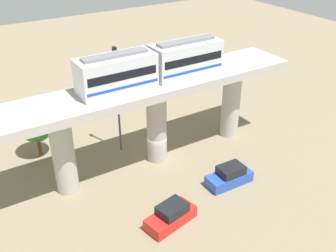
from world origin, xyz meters
The scene contains 8 objects.
ground_plane centered at (0.00, 0.00, 0.00)m, with size 120.00×120.00×0.00m, color #84755B.
viaduct centered at (0.00, 0.00, 6.18)m, with size 5.20×28.00×8.27m.
train centered at (0.00, -0.31, 9.80)m, with size 2.64×13.55×3.24m.
parked_car_red centered at (8.38, -3.72, 0.74)m, with size 2.61×4.48×1.76m.
parked_car_blue centered at (6.85, 3.47, 0.74)m, with size 1.94×4.26×1.76m.
tree_near_viaduct centered at (-6.75, -9.60, 3.39)m, with size 3.28×3.28×5.05m.
tree_mid_lot centered at (-14.17, 4.90, 3.39)m, with size 3.43×3.43×5.12m.
signal_post centered at (-3.40, -2.29, 5.97)m, with size 0.44×0.28×10.87m.
Camera 1 is at (27.91, -16.28, 21.85)m, focal length 41.90 mm.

